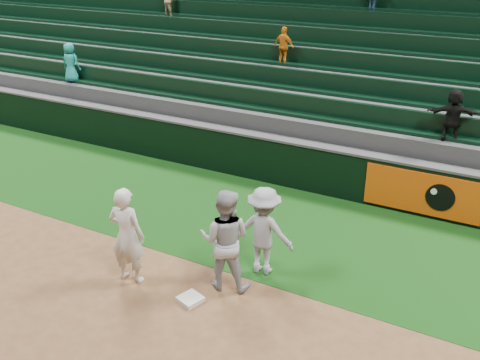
# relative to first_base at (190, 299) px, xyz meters

# --- Properties ---
(ground) EXTENTS (70.00, 70.00, 0.00)m
(ground) POSITION_rel_first_base_xyz_m (-0.13, 0.19, -0.04)
(ground) COLOR brown
(ground) RESTS_ON ground
(foul_grass) EXTENTS (36.00, 4.20, 0.01)m
(foul_grass) POSITION_rel_first_base_xyz_m (-0.13, 3.19, -0.04)
(foul_grass) COLOR #0D340D
(foul_grass) RESTS_ON ground
(first_base) EXTENTS (0.48, 0.48, 0.09)m
(first_base) POSITION_rel_first_base_xyz_m (0.00, 0.00, 0.00)
(first_base) COLOR white
(first_base) RESTS_ON ground
(first_baseman) EXTENTS (0.74, 0.54, 1.89)m
(first_baseman) POSITION_rel_first_base_xyz_m (-1.35, 0.03, 0.90)
(first_baseman) COLOR silver
(first_baseman) RESTS_ON ground
(baserunner) EXTENTS (1.11, 0.96, 1.93)m
(baserunner) POSITION_rel_first_base_xyz_m (0.30, 0.72, 0.92)
(baserunner) COLOR #A8ACB3
(baserunner) RESTS_ON ground
(base_coach) EXTENTS (1.19, 0.76, 1.75)m
(base_coach) POSITION_rel_first_base_xyz_m (0.71, 1.47, 0.84)
(base_coach) COLOR #989AA5
(base_coach) RESTS_ON foul_grass
(field_wall) EXTENTS (36.00, 0.45, 1.25)m
(field_wall) POSITION_rel_first_base_xyz_m (-0.10, 5.38, 0.59)
(field_wall) COLOR black
(field_wall) RESTS_ON ground
(stadium_seating) EXTENTS (36.00, 5.95, 5.04)m
(stadium_seating) POSITION_rel_first_base_xyz_m (-0.13, 9.15, 1.66)
(stadium_seating) COLOR #333335
(stadium_seating) RESTS_ON ground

